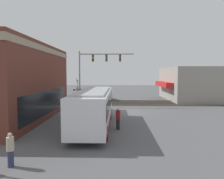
{
  "coord_description": "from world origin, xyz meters",
  "views": [
    {
      "loc": [
        -24.73,
        0.84,
        4.33
      ],
      "look_at": [
        4.94,
        1.69,
        2.22
      ],
      "focal_mm": 35.0,
      "sensor_mm": 36.0,
      "label": 1
    }
  ],
  "objects_px": {
    "city_bus": "(94,107)",
    "crossing_signal": "(78,90)",
    "pedestrian_near_bus": "(118,119)",
    "parked_car_black": "(106,96)",
    "pedestrian_by_lamp": "(10,150)"
  },
  "relations": [
    {
      "from": "city_bus",
      "to": "parked_car_black",
      "type": "distance_m",
      "value": 18.61
    },
    {
      "from": "pedestrian_near_bus",
      "to": "crossing_signal",
      "type": "bearing_deg",
      "value": 25.19
    },
    {
      "from": "pedestrian_near_bus",
      "to": "parked_car_black",
      "type": "bearing_deg",
      "value": 5.8
    },
    {
      "from": "city_bus",
      "to": "pedestrian_near_bus",
      "type": "relative_size",
      "value": 6.39
    },
    {
      "from": "pedestrian_by_lamp",
      "to": "pedestrian_near_bus",
      "type": "relative_size",
      "value": 0.96
    },
    {
      "from": "city_bus",
      "to": "crossing_signal",
      "type": "bearing_deg",
      "value": 17.43
    },
    {
      "from": "crossing_signal",
      "to": "pedestrian_by_lamp",
      "type": "bearing_deg",
      "value": -179.2
    },
    {
      "from": "parked_car_black",
      "to": "pedestrian_near_bus",
      "type": "xyz_separation_m",
      "value": [
        -19.23,
        -1.95,
        0.22
      ]
    },
    {
      "from": "parked_car_black",
      "to": "pedestrian_by_lamp",
      "type": "relative_size",
      "value": 2.86
    },
    {
      "from": "city_bus",
      "to": "crossing_signal",
      "type": "xyz_separation_m",
      "value": [
        10.52,
        3.3,
        0.61
      ]
    },
    {
      "from": "city_bus",
      "to": "crossing_signal",
      "type": "distance_m",
      "value": 11.05
    },
    {
      "from": "city_bus",
      "to": "pedestrian_near_bus",
      "type": "height_order",
      "value": "city_bus"
    },
    {
      "from": "crossing_signal",
      "to": "parked_car_black",
      "type": "bearing_deg",
      "value": -22.3
    },
    {
      "from": "city_bus",
      "to": "parked_car_black",
      "type": "xyz_separation_m",
      "value": [
        18.58,
        -0.0,
        -1.04
      ]
    },
    {
      "from": "city_bus",
      "to": "crossing_signal",
      "type": "height_order",
      "value": "crossing_signal"
    }
  ]
}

